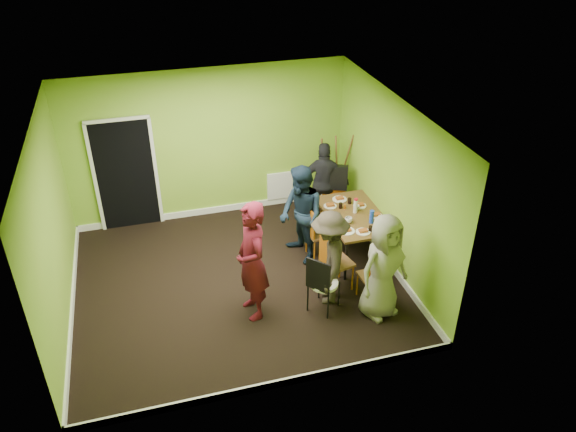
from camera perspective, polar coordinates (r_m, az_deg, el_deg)
The scene contains 28 objects.
ground at distance 8.99m, azimuth -5.13°, elevation -6.70°, with size 5.00×5.00×0.00m, color black.
room_walls at distance 8.45m, azimuth -5.65°, elevation -1.26°, with size 5.04×4.54×2.82m.
dining_table at distance 9.32m, azimuth 6.73°, elevation -0.09°, with size 0.90×1.50×0.75m.
chair_left_far at distance 9.25m, azimuth 2.81°, elevation -1.41°, with size 0.43×0.42×0.93m.
chair_left_near at distance 8.52m, azimuth 4.59°, elevation -4.35°, with size 0.50×0.50×1.00m.
chair_back_end at distance 10.08m, azimuth 4.72°, elevation 3.27°, with size 0.63×0.68×1.12m.
chair_front_end at distance 8.36m, azimuth 8.87°, elevation -5.91°, with size 0.40×0.40×0.90m.
chair_bentwood at distance 8.11m, azimuth 3.45°, elevation -6.68°, with size 0.53×0.53×0.96m.
easel at distance 10.45m, azimuth 4.70°, elevation 4.24°, with size 0.63×0.59×1.58m.
plate_near_left at distance 9.46m, azimuth 4.30°, elevation 1.01°, with size 0.22×0.22×0.01m, color white.
plate_near_right at distance 8.82m, azimuth 5.98°, elevation -1.52°, with size 0.26×0.26×0.01m, color white.
plate_far_back at distance 9.68m, azimuth 5.27°, elevation 1.71°, with size 0.25×0.25×0.01m, color white.
plate_far_front at distance 8.83m, azimuth 7.63°, elevation -1.61°, with size 0.23×0.23×0.01m, color white.
plate_wall_back at distance 9.52m, azimuth 7.30°, elevation 1.04°, with size 0.22×0.22×0.01m, color white.
plate_wall_front at distance 9.28m, azimuth 8.93°, elevation 0.03°, with size 0.21×0.21×0.01m, color white.
thermos at distance 9.27m, azimuth 6.87°, elevation 0.98°, with size 0.07×0.07×0.23m, color white.
blue_bottle at distance 9.04m, azimuth 8.50°, elevation -0.08°, with size 0.07×0.07×0.22m, color blue.
orange_bottle at distance 9.40m, azimuth 5.79°, elevation 0.94°, with size 0.03×0.03×0.08m, color #C96812.
glass_mid at distance 9.41m, azimuth 5.35°, elevation 1.06°, with size 0.06×0.06×0.10m, color black.
glass_back at distance 9.56m, azimuth 6.27°, elevation 1.54°, with size 0.06×0.06×0.10m, color black.
glass_front at distance 8.86m, azimuth 8.38°, elevation -1.28°, with size 0.06×0.06×0.09m, color black.
cup_a at distance 9.02m, azimuth 6.17°, elevation -0.42°, with size 0.12×0.12×0.09m, color white.
cup_b at distance 9.40m, azimuth 7.01°, elevation 0.86°, with size 0.09×0.09×0.08m, color white.
person_standing at distance 7.85m, azimuth -3.68°, elevation -4.62°, with size 0.67×0.44×1.83m, color #4F0D19.
person_left_far at distance 9.04m, azimuth 1.35°, elevation 0.11°, with size 0.81×0.63×1.67m, color black.
person_left_near at distance 8.20m, azimuth 4.20°, elevation -4.28°, with size 0.97×0.56×1.51m, color #2E281E.
person_back_end at distance 10.16m, azimuth 3.69°, elevation 3.38°, with size 0.90×0.38×1.54m, color black.
person_front_end at distance 8.01m, azimuth 9.64°, elevation -5.11°, with size 0.80×0.52×1.64m, color gray.
Camera 1 is at (-1.17, -7.00, 5.51)m, focal length 35.00 mm.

